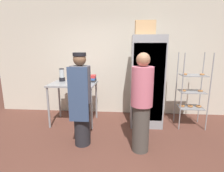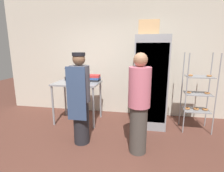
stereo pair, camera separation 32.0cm
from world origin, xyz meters
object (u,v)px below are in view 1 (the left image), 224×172
Objects in this scene: blender_pitcher at (62,76)px; donut_box at (75,83)px; binder_stack at (89,78)px; person_customer at (142,103)px; person_baker at (81,99)px; baking_rack at (192,92)px; cardboard_storage_box at (145,28)px; refrigerator at (147,81)px.

donut_box is at bearing -44.41° from blender_pitcher.
person_customer is (1.12, -1.23, -0.18)m from binder_stack.
blender_pitcher is 0.18× the size of person_baker.
baking_rack reaches higher than binder_stack.
blender_pitcher is 0.73× the size of cardboard_storage_box.
binder_stack is at bearing 174.02° from cardboard_storage_box.
binder_stack is at bearing 175.48° from baking_rack.
refrigerator reaches higher than binder_stack.
refrigerator is 1.15m from person_customer.
baking_rack is at bearing -2.79° from cardboard_storage_box.
donut_box is 0.88× the size of binder_stack.
person_customer reaches higher than donut_box.
cardboard_storage_box is (1.44, 0.29, 1.12)m from donut_box.
baking_rack is 2.94m from blender_pitcher.
cardboard_storage_box reaches higher than refrigerator.
blender_pitcher is at bearing 179.63° from binder_stack.
donut_box is at bearing 148.33° from person_customer.
donut_box is 0.61m from blender_pitcher.
cardboard_storage_box is 1.96m from person_baker.
person_customer is at bearing -96.22° from cardboard_storage_box.
baking_rack is 5.38× the size of blender_pitcher.
refrigerator reaches higher than baking_rack.
donut_box is (-1.53, -0.30, 0.00)m from refrigerator.
binder_stack is at bearing 94.96° from person_baker.
cardboard_storage_box reaches higher than blender_pitcher.
refrigerator is at bearing 39.54° from person_baker.
refrigerator is at bearing -4.95° from binder_stack.
refrigerator is 4.74× the size of cardboard_storage_box.
person_customer is at bearing -35.22° from blender_pitcher.
donut_box is at bearing -174.55° from baking_rack.
binder_stack is at bearing 132.12° from person_customer.
cardboard_storage_box is at bearing 11.29° from donut_box.
cardboard_storage_box is at bearing 41.07° from person_baker.
baking_rack is at bearing 23.34° from person_baker.
cardboard_storage_box reaches higher than binder_stack.
baking_rack reaches higher than donut_box.
donut_box is 0.78m from person_baker.
person_baker is (-1.14, -0.99, -1.25)m from cardboard_storage_box.
person_baker is 1.03m from person_customer.
person_customer is at bearing -31.67° from donut_box.
cardboard_storage_box is (-1.04, 0.05, 1.33)m from baking_rack.
person_baker reaches higher than binder_stack.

